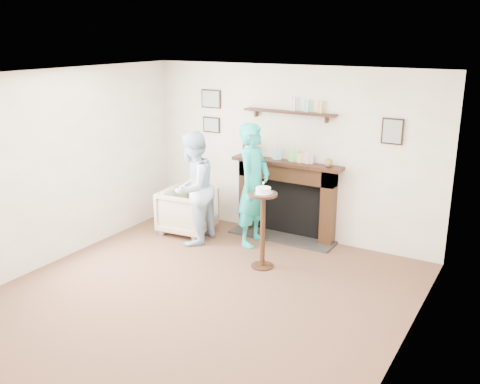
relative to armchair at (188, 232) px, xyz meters
The scene contains 6 objects.
ground 2.24m from the armchair, 53.09° to the right, with size 5.00×5.00×0.00m, color brown.
room_shell 2.38m from the armchair, 39.25° to the right, with size 4.54×5.02×2.52m.
armchair is the anchor object (origin of this frame).
man 0.42m from the armchair, 42.72° to the right, with size 0.79×0.61×1.62m, color silver.
woman 1.08m from the armchair, ahead, with size 0.64×0.42×1.75m, color #1EAC9F.
pedestal_table 1.81m from the armchair, 19.18° to the right, with size 0.36×0.36×1.15m.
Camera 1 is at (3.20, -4.41, 2.92)m, focal length 40.00 mm.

